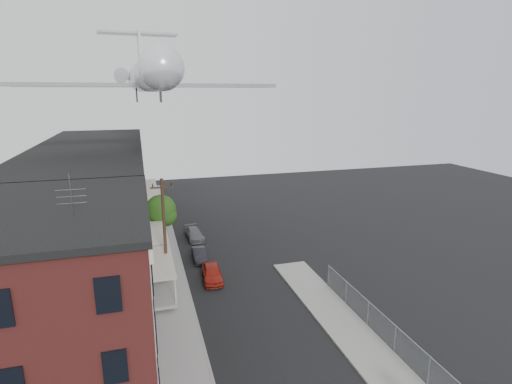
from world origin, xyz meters
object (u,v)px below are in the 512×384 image
at_px(utility_pole, 165,231).
at_px(car_near, 212,273).
at_px(airplane, 148,75).
at_px(car_far, 194,234).
at_px(car_mid, 199,255).
at_px(street_tree, 162,211).

distance_m(utility_pole, car_near, 5.45).
xyz_separation_m(utility_pole, airplane, (-0.31, 6.90, 12.32)).
bearing_deg(utility_pole, car_far, 70.41).
distance_m(car_mid, airplane, 17.03).
bearing_deg(street_tree, utility_pole, -91.89).
bearing_deg(car_near, airplane, 123.59).
height_order(car_mid, airplane, airplane).
xyz_separation_m(car_mid, airplane, (-3.60, 2.63, 16.43)).
xyz_separation_m(utility_pole, car_mid, (3.29, 4.27, -4.11)).
height_order(car_near, car_mid, car_near).
relative_size(street_tree, car_far, 1.30).
bearing_deg(car_mid, airplane, 144.76).
bearing_deg(car_far, airplane, -145.69).
bearing_deg(car_near, utility_pole, -179.25).
height_order(car_mid, car_far, car_far).
height_order(utility_pole, car_near, utility_pole).
distance_m(car_mid, car_far, 5.81).
height_order(utility_pole, car_far, utility_pole).
bearing_deg(street_tree, car_near, -71.67).
bearing_deg(utility_pole, airplane, 92.60).
xyz_separation_m(utility_pole, car_far, (3.58, 10.08, -4.09)).
relative_size(car_far, airplane, 0.16).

